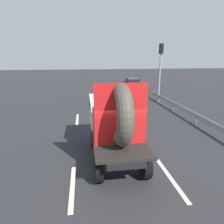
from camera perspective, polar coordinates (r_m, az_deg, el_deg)
ground_plane at (r=9.15m, az=2.54°, el=-12.94°), size 120.00×120.00×0.00m
flatbed_truck at (r=8.96m, az=0.53°, el=-1.64°), size 2.02×4.85×3.46m
distant_sedan at (r=21.43m, az=5.14°, el=5.61°), size 1.71×4.00×1.30m
traffic_light at (r=20.02m, az=13.33°, el=12.78°), size 0.42×0.36×5.40m
guardrail at (r=15.90m, az=19.35°, el=0.68°), size 0.10×13.88×0.71m
lane_dash_left_near at (r=7.60m, az=-10.98°, el=-19.78°), size 0.16×2.58×0.01m
lane_dash_left_far at (r=14.69m, az=-9.64°, el=-1.96°), size 0.16×2.53×0.01m
lane_dash_right_near at (r=8.19m, az=16.01°, el=-17.26°), size 0.16×2.84×0.01m
lane_dash_right_far at (r=14.69m, az=4.34°, el=-1.78°), size 0.16×2.12×0.01m
oncoming_car at (r=28.77m, az=5.75°, el=8.11°), size 1.71×3.98×1.30m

